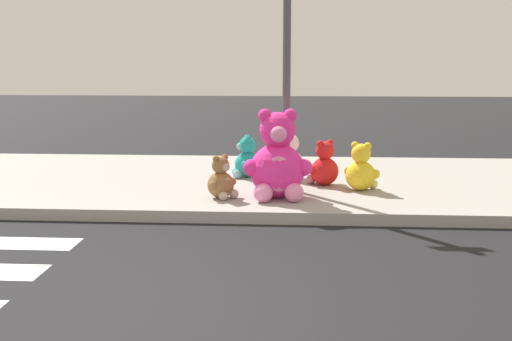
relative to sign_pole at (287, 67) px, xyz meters
name	(u,v)px	position (x,y,z in m)	size (l,w,h in m)	color
ground_plane	(137,329)	(-1.00, -4.40, -1.85)	(60.00, 60.00, 0.00)	black
sidewalk	(222,182)	(-1.00, 0.80, -1.77)	(28.00, 4.40, 0.15)	#9E9B93
sign_pole	(287,67)	(0.00, 0.00, 0.00)	(0.56, 0.11, 3.20)	#4C4C51
plush_pink_large	(277,163)	(-0.10, -0.58, -1.23)	(0.90, 0.81, 1.17)	#F22D93
plush_white	(288,160)	(0.02, 0.77, -1.41)	(0.49, 0.56, 0.72)	white
plush_red	(324,167)	(0.54, 0.33, -1.43)	(0.47, 0.48, 0.66)	red
plush_yellow	(361,171)	(1.05, 0.00, -1.43)	(0.48, 0.49, 0.68)	yellow
plush_brown	(222,181)	(-0.83, -0.65, -1.47)	(0.41, 0.41, 0.57)	olive
plush_teal	(246,160)	(-0.63, 0.86, -1.44)	(0.45, 0.50, 0.65)	teal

